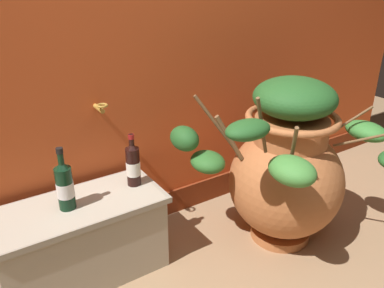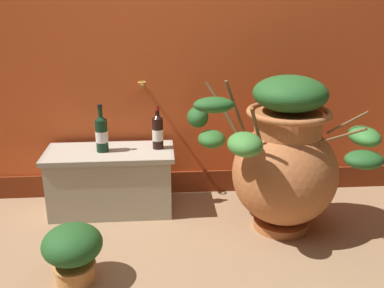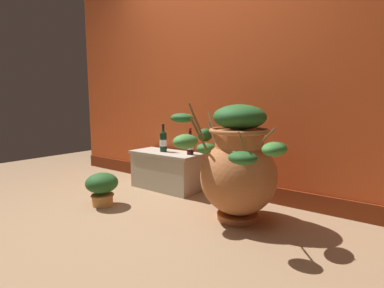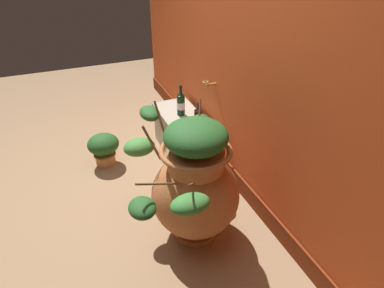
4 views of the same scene
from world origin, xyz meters
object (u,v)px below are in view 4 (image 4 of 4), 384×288
wine_bottle_left (181,103)px  wine_bottle_middle (198,119)px  terracotta_urn (194,184)px  potted_shrub (104,147)px

wine_bottle_left → wine_bottle_middle: bearing=4.6°
terracotta_urn → wine_bottle_left: (-1.08, 0.32, 0.09)m
terracotta_urn → potted_shrub: terracotta_urn is taller
potted_shrub → wine_bottle_middle: bearing=62.0°
potted_shrub → terracotta_urn: bearing=21.3°
terracotta_urn → wine_bottle_left: size_ratio=3.30×
terracotta_urn → wine_bottle_middle: bearing=154.7°
terracotta_urn → wine_bottle_middle: terracotta_urn is taller
terracotta_urn → wine_bottle_middle: size_ratio=3.62×
terracotta_urn → wine_bottle_middle: 0.81m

